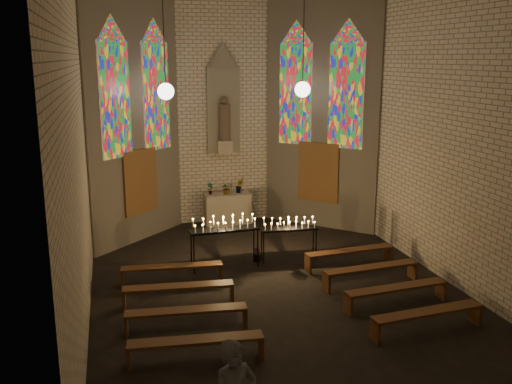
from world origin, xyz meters
TOP-DOWN VIEW (x-y plane):
  - floor at (0.00, 0.00)m, footprint 12.00×12.00m
  - room at (-0.00, 3.37)m, footprint 8.22×12.43m
  - altar at (0.00, 5.45)m, footprint 1.40×0.60m
  - flower_vase_left at (-0.53, 5.48)m, footprint 0.20×0.13m
  - flower_vase_center at (-0.03, 5.39)m, footprint 0.44×0.42m
  - flower_vase_right at (0.38, 5.49)m, footprint 0.27×0.24m
  - aisle_flower_pot at (0.06, 2.10)m, footprint 0.25×0.25m
  - votive_stand_left at (-0.82, 1.85)m, footprint 1.73×0.51m
  - votive_stand_right at (0.87, 1.98)m, footprint 1.48×0.46m
  - pew_left_0 at (-2.19, 1.17)m, footprint 2.32×0.53m
  - pew_right_0 at (2.19, 1.17)m, footprint 2.32×0.53m
  - pew_left_1 at (-2.19, -0.03)m, footprint 2.32×0.53m
  - pew_right_1 at (2.19, -0.03)m, footprint 2.32×0.53m
  - pew_left_2 at (-2.19, -1.23)m, footprint 2.32×0.53m
  - pew_right_2 at (2.19, -1.23)m, footprint 2.32×0.53m
  - pew_left_3 at (-2.19, -2.43)m, footprint 2.32×0.53m
  - pew_right_3 at (2.19, -2.43)m, footprint 2.32×0.53m

SIDE VIEW (x-z plane):
  - floor at x=0.00m, z-range 0.00..0.00m
  - aisle_flower_pot at x=0.06m, z-range 0.00..0.36m
  - pew_left_0 at x=-2.19m, z-range 0.14..0.58m
  - pew_right_0 at x=2.19m, z-range 0.14..0.58m
  - pew_left_1 at x=-2.19m, z-range 0.14..0.58m
  - pew_right_1 at x=2.19m, z-range 0.14..0.58m
  - pew_left_2 at x=-2.19m, z-range 0.14..0.58m
  - pew_right_2 at x=2.19m, z-range 0.14..0.58m
  - pew_left_3 at x=-2.19m, z-range 0.14..0.58m
  - pew_right_3 at x=2.19m, z-range 0.14..0.58m
  - altar at x=0.00m, z-range 0.00..1.00m
  - votive_stand_right at x=0.87m, z-range 0.38..1.45m
  - votive_stand_left at x=-0.82m, z-range 0.45..1.70m
  - flower_vase_left at x=-0.53m, z-range 1.00..1.37m
  - flower_vase_center at x=-0.03m, z-range 1.00..1.39m
  - flower_vase_right at x=0.38m, z-range 1.00..1.42m
  - room at x=0.00m, z-range 0.21..7.22m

